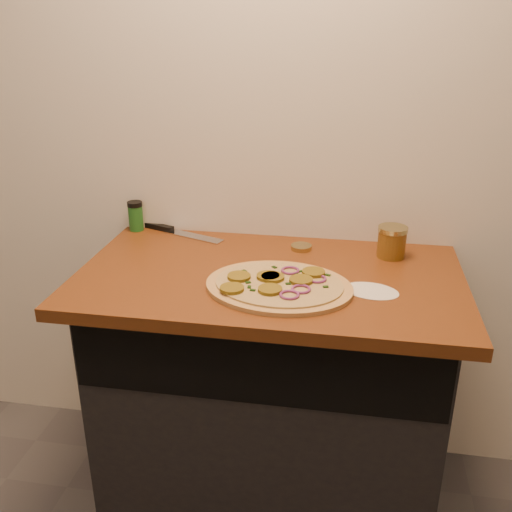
% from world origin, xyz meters
% --- Properties ---
extents(cabinet, '(1.10, 0.60, 0.86)m').
position_xyz_m(cabinet, '(0.00, 1.45, 0.43)').
color(cabinet, black).
rests_on(cabinet, ground).
extents(countertop, '(1.20, 0.70, 0.04)m').
position_xyz_m(countertop, '(0.00, 1.42, 0.88)').
color(countertop, brown).
rests_on(countertop, cabinet).
extents(pizza, '(0.47, 0.47, 0.03)m').
position_xyz_m(pizza, '(0.04, 1.31, 0.91)').
color(pizza, tan).
rests_on(pizza, countertop).
extents(chefs_knife, '(0.34, 0.16, 0.02)m').
position_xyz_m(chefs_knife, '(-0.40, 1.71, 0.91)').
color(chefs_knife, '#B7BAC1').
rests_on(chefs_knife, countertop).
extents(mason_jar_lid, '(0.10, 0.10, 0.02)m').
position_xyz_m(mason_jar_lid, '(0.08, 1.63, 0.91)').
color(mason_jar_lid, tan).
rests_on(mason_jar_lid, countertop).
extents(salsa_jar, '(0.10, 0.10, 0.11)m').
position_xyz_m(salsa_jar, '(0.38, 1.62, 0.95)').
color(salsa_jar, '#9F220F').
rests_on(salsa_jar, countertop).
extents(spice_shaker, '(0.06, 0.06, 0.11)m').
position_xyz_m(spice_shaker, '(-0.55, 1.72, 0.96)').
color(spice_shaker, '#1C5A1F').
rests_on(spice_shaker, countertop).
extents(flour_spill, '(0.19, 0.19, 0.00)m').
position_xyz_m(flour_spill, '(0.31, 1.34, 0.90)').
color(flour_spill, silver).
rests_on(flour_spill, countertop).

